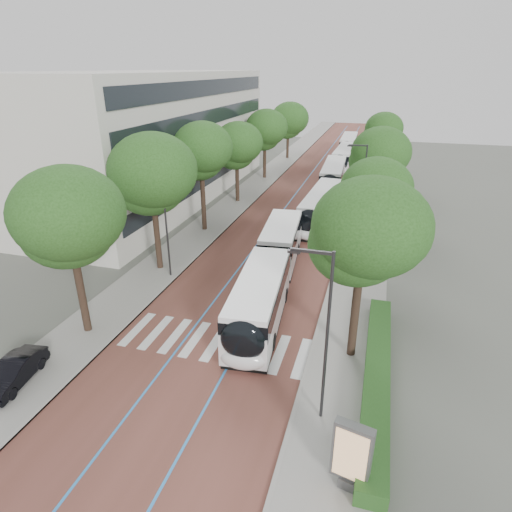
{
  "coord_description": "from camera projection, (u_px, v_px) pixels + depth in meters",
  "views": [
    {
      "loc": [
        8.1,
        -17.82,
        14.39
      ],
      "look_at": [
        0.51,
        8.21,
        2.4
      ],
      "focal_mm": 30.0,
      "sensor_mm": 36.0,
      "label": 1
    }
  ],
  "objects": [
    {
      "name": "lead_bus",
      "position": [
        270.0,
        274.0,
        28.85
      ],
      "size": [
        4.2,
        18.55,
        3.2
      ],
      "rotation": [
        0.0,
        0.0,
        0.09
      ],
      "color": "black",
      "rests_on": "ground"
    },
    {
      "name": "bus_queued_3",
      "position": [
        348.0,
        145.0,
        76.56
      ],
      "size": [
        2.82,
        12.45,
        3.2
      ],
      "rotation": [
        0.0,
        0.0,
        0.02
      ],
      "color": "silver",
      "rests_on": "ground"
    },
    {
      "name": "kerb_left",
      "position": [
        277.0,
        179.0,
        60.07
      ],
      "size": [
        0.2,
        140.0,
        0.14
      ],
      "primitive_type": "cube",
      "color": "gray",
      "rests_on": "ground"
    },
    {
      "name": "trees_left",
      "position": [
        229.0,
        148.0,
        45.17
      ],
      "size": [
        6.29,
        61.08,
        9.83
      ],
      "color": "black",
      "rests_on": "ground"
    },
    {
      "name": "streetlight_near",
      "position": [
        323.0,
        326.0,
        17.26
      ],
      "size": [
        1.82,
        0.2,
        8.0
      ],
      "color": "#2C2C2E",
      "rests_on": "sidewalk_right"
    },
    {
      "name": "sidewalk_left",
      "position": [
        264.0,
        178.0,
        60.55
      ],
      "size": [
        4.0,
        140.0,
        0.12
      ],
      "primitive_type": "cube",
      "color": "gray",
      "rests_on": "ground"
    },
    {
      "name": "trees_right",
      "position": [
        375.0,
        169.0,
        37.55
      ],
      "size": [
        6.05,
        47.34,
        9.33
      ],
      "color": "black",
      "rests_on": "ground"
    },
    {
      "name": "ad_panel",
      "position": [
        351.0,
        455.0,
        15.3
      ],
      "size": [
        1.47,
        0.69,
        2.95
      ],
      "rotation": [
        0.0,
        0.0,
        -0.22
      ],
      "color": "#59595B",
      "rests_on": "sidewalk_right"
    },
    {
      "name": "lamp_post_left",
      "position": [
        166.0,
        225.0,
        30.45
      ],
      "size": [
        0.14,
        0.14,
        8.0
      ],
      "primitive_type": "cylinder",
      "color": "#2C2C2E",
      "rests_on": "sidewalk_left"
    },
    {
      "name": "kerb_right",
      "position": [
        359.0,
        184.0,
        57.2
      ],
      "size": [
        0.2,
        140.0,
        0.14
      ],
      "primitive_type": "cube",
      "color": "gray",
      "rests_on": "ground"
    },
    {
      "name": "hedge",
      "position": [
        377.0,
        375.0,
        21.0
      ],
      "size": [
        1.2,
        14.0,
        0.8
      ],
      "primitive_type": "cube",
      "color": "#1F4819",
      "rests_on": "sidewalk_right"
    },
    {
      "name": "lane_line_right",
      "position": [
        329.0,
        182.0,
        58.24
      ],
      "size": [
        0.12,
        126.0,
        0.01
      ],
      "primitive_type": "cube",
      "color": "#2A82D6",
      "rests_on": "road"
    },
    {
      "name": "road",
      "position": [
        317.0,
        182.0,
        58.65
      ],
      "size": [
        11.0,
        140.0,
        0.02
      ],
      "primitive_type": "cube",
      "color": "brown",
      "rests_on": "ground"
    },
    {
      "name": "bus_queued_2",
      "position": [
        344.0,
        158.0,
        65.44
      ],
      "size": [
        2.83,
        12.46,
        3.2
      ],
      "rotation": [
        0.0,
        0.0,
        -0.02
      ],
      "color": "silver",
      "rests_on": "ground"
    },
    {
      "name": "streetlight_far",
      "position": [
        362.0,
        181.0,
        39.21
      ],
      "size": [
        1.82,
        0.2,
        8.0
      ],
      "color": "#2C2C2E",
      "rests_on": "sidewalk_right"
    },
    {
      "name": "zebra_crossing",
      "position": [
        215.0,
        342.0,
        24.35
      ],
      "size": [
        10.55,
        3.6,
        0.01
      ],
      "color": "silver",
      "rests_on": "ground"
    },
    {
      "name": "bus_queued_0",
      "position": [
        321.0,
        208.0,
        42.21
      ],
      "size": [
        2.97,
        12.48,
        3.2
      ],
      "rotation": [
        0.0,
        0.0,
        -0.04
      ],
      "color": "silver",
      "rests_on": "ground"
    },
    {
      "name": "bus_queued_1",
      "position": [
        333.0,
        177.0,
        54.42
      ],
      "size": [
        3.03,
        12.49,
        3.2
      ],
      "rotation": [
        0.0,
        0.0,
        0.04
      ],
      "color": "silver",
      "rests_on": "ground"
    },
    {
      "name": "lane_line_left",
      "position": [
        306.0,
        181.0,
        59.06
      ],
      "size": [
        0.12,
        126.0,
        0.01
      ],
      "primitive_type": "cube",
      "color": "#2A82D6",
      "rests_on": "road"
    },
    {
      "name": "sidewalk_right",
      "position": [
        373.0,
        185.0,
        56.71
      ],
      "size": [
        4.0,
        140.0,
        0.12
      ],
      "primitive_type": "cube",
      "color": "gray",
      "rests_on": "ground"
    },
    {
      "name": "office_building",
      "position": [
        140.0,
        136.0,
        50.27
      ],
      "size": [
        18.11,
        40.0,
        14.0
      ],
      "color": "beige",
      "rests_on": "ground"
    },
    {
      "name": "ground",
      "position": [
        205.0,
        353.0,
        23.53
      ],
      "size": [
        160.0,
        160.0,
        0.0
      ],
      "primitive_type": "plane",
      "color": "#51544C",
      "rests_on": "ground"
    },
    {
      "name": "parked_car",
      "position": [
        14.0,
        372.0,
        20.89
      ],
      "size": [
        1.86,
        3.98,
        1.26
      ],
      "primitive_type": "imported",
      "rotation": [
        0.0,
        0.0,
        0.14
      ],
      "color": "black",
      "rests_on": "sidewalk_left"
    }
  ]
}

